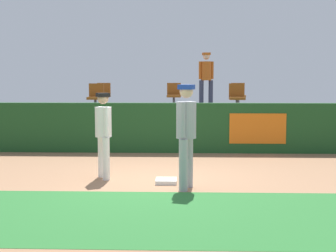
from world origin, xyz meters
The scene contains 13 objects.
ground_plane centered at (0.00, 0.00, 0.00)m, with size 60.00×60.00×0.00m, color #936B4C.
grass_foreground_strip centered at (0.00, -2.28, 0.00)m, with size 18.00×2.80×0.01m, color #26662B.
first_base centered at (0.14, -0.16, 0.04)m, with size 0.40×0.40×0.08m, color white.
player_fielder_home centered at (-1.13, 0.23, 0.99)m, with size 0.44×0.55×1.71m.
player_runner_visitor centered at (0.51, -0.61, 1.09)m, with size 0.45×0.51×1.89m.
field_wall centered at (0.01, 3.59, 0.67)m, with size 18.00×0.26×1.35m.
bleacher_platform centered at (0.00, 6.16, 0.51)m, with size 18.00×4.80×1.01m, color #59595E.
seat_back_right centered at (2.30, 6.83, 1.48)m, with size 0.45×0.44×0.84m.
seat_front_right centered at (2.05, 5.03, 1.48)m, with size 0.45×0.44×0.84m.
seat_back_center centered at (0.13, 6.83, 1.49)m, with size 0.47×0.44×0.84m.
seat_back_left centered at (-2.26, 6.83, 1.48)m, with size 0.45×0.44×0.84m.
seat_front_left centered at (-2.18, 5.03, 1.48)m, with size 0.45×0.44×0.84m.
spectator_hooded centered at (1.25, 7.46, 2.10)m, with size 0.52×0.41×1.88m.
Camera 1 is at (0.46, -8.92, 1.99)m, focal length 49.81 mm.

